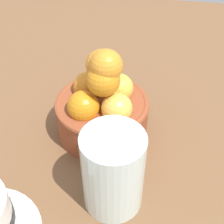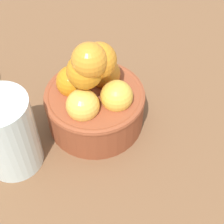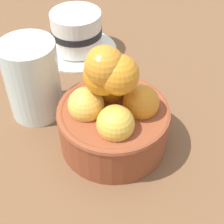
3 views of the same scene
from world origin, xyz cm
name	(u,v)px [view 1 (image 1 of 3)]	position (x,y,z in cm)	size (l,w,h in cm)	color
ground_plane	(103,138)	(0.00, 0.00, -1.87)	(124.37, 109.11, 3.75)	brown
terracotta_bowl	(102,106)	(-0.04, 0.06, 5.10)	(13.92, 13.92, 14.66)	brown
water_glass	(113,171)	(-3.73, 11.90, 5.54)	(7.36, 7.36, 11.07)	silver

